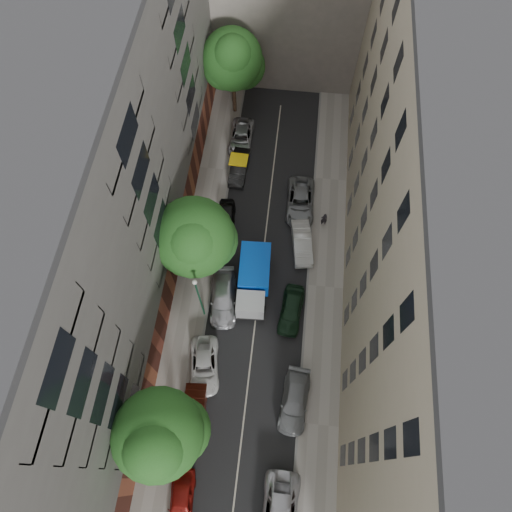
# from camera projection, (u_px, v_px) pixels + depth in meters

# --- Properties ---
(ground) EXTENTS (120.00, 120.00, 0.00)m
(ground) POSITION_uv_depth(u_px,v_px,m) (260.00, 280.00, 38.64)
(ground) COLOR #4C4C49
(ground) RESTS_ON ground
(road_surface) EXTENTS (8.00, 44.00, 0.02)m
(road_surface) POSITION_uv_depth(u_px,v_px,m) (260.00, 280.00, 38.63)
(road_surface) COLOR black
(road_surface) RESTS_ON ground
(sidewalk_left) EXTENTS (3.00, 44.00, 0.15)m
(sidewalk_left) POSITION_uv_depth(u_px,v_px,m) (196.00, 273.00, 38.84)
(sidewalk_left) COLOR gray
(sidewalk_left) RESTS_ON ground
(sidewalk_right) EXTENTS (3.00, 44.00, 0.15)m
(sidewalk_right) POSITION_uv_depth(u_px,v_px,m) (325.00, 287.00, 38.30)
(sidewalk_right) COLOR gray
(sidewalk_right) RESTS_ON ground
(building_left) EXTENTS (8.00, 44.00, 20.00)m
(building_left) POSITION_uv_depth(u_px,v_px,m) (97.00, 205.00, 30.19)
(building_left) COLOR #54514E
(building_left) RESTS_ON ground
(building_right) EXTENTS (8.00, 44.00, 20.00)m
(building_right) POSITION_uv_depth(u_px,v_px,m) (432.00, 237.00, 29.11)
(building_right) COLOR tan
(building_right) RESTS_ON ground
(tarp_truck) EXTENTS (2.60, 6.05, 2.75)m
(tarp_truck) POSITION_uv_depth(u_px,v_px,m) (254.00, 280.00, 37.02)
(tarp_truck) COLOR black
(tarp_truck) RESTS_ON ground
(car_left_0) EXTENTS (1.96, 4.22, 1.40)m
(car_left_0) POSITION_uv_depth(u_px,v_px,m) (181.00, 501.00, 30.80)
(car_left_0) COLOR maroon
(car_left_0) RESTS_ON ground
(car_left_1) EXTENTS (1.93, 4.56, 1.46)m
(car_left_1) POSITION_uv_depth(u_px,v_px,m) (194.00, 415.00, 33.20)
(car_left_1) COLOR #4E190F
(car_left_1) RESTS_ON ground
(car_left_2) EXTENTS (2.90, 4.97, 1.30)m
(car_left_2) POSITION_uv_depth(u_px,v_px,m) (204.00, 366.00, 34.84)
(car_left_2) COLOR silver
(car_left_2) RESTS_ON ground
(car_left_3) EXTENTS (2.69, 5.31, 1.48)m
(car_left_3) POSITION_uv_depth(u_px,v_px,m) (223.00, 298.00, 37.16)
(car_left_3) COLOR #BCBCC1
(car_left_3) RESTS_ON ground
(car_left_4) EXTENTS (1.98, 3.97, 1.30)m
(car_left_4) POSITION_uv_depth(u_px,v_px,m) (227.00, 218.00, 40.58)
(car_left_4) COLOR black
(car_left_4) RESTS_ON ground
(car_left_5) EXTENTS (1.64, 4.35, 1.42)m
(car_left_5) POSITION_uv_depth(u_px,v_px,m) (239.00, 167.00, 42.94)
(car_left_5) COLOR black
(car_left_5) RESTS_ON ground
(car_left_6) EXTENTS (2.20, 4.77, 1.33)m
(car_left_6) POSITION_uv_depth(u_px,v_px,m) (241.00, 137.00, 44.56)
(car_left_6) COLOR #B8B8BD
(car_left_6) RESTS_ON ground
(car_right_1) EXTENTS (2.33, 4.97, 1.40)m
(car_right_1) POSITION_uv_depth(u_px,v_px,m) (295.00, 401.00, 33.64)
(car_right_1) COLOR gray
(car_right_1) RESTS_ON ground
(car_right_2) EXTENTS (2.16, 4.51, 1.49)m
(car_right_2) POSITION_uv_depth(u_px,v_px,m) (291.00, 310.00, 36.71)
(car_right_2) COLOR black
(car_right_2) RESTS_ON ground
(car_right_3) EXTENTS (2.27, 4.64, 1.46)m
(car_right_3) POSITION_uv_depth(u_px,v_px,m) (302.00, 243.00, 39.39)
(car_right_3) COLOR silver
(car_right_3) RESTS_ON ground
(car_right_4) EXTENTS (2.57, 5.33, 1.46)m
(car_right_4) POSITION_uv_depth(u_px,v_px,m) (300.00, 202.00, 41.24)
(car_right_4) COLOR slate
(car_right_4) RESTS_ON ground
(tree_near) EXTENTS (5.68, 5.46, 10.10)m
(tree_near) POSITION_uv_depth(u_px,v_px,m) (160.00, 436.00, 26.71)
(tree_near) COLOR #382619
(tree_near) RESTS_ON sidewalk_left
(tree_mid) EXTENTS (6.30, 6.17, 8.86)m
(tree_mid) POSITION_uv_depth(u_px,v_px,m) (195.00, 240.00, 33.83)
(tree_mid) COLOR #382619
(tree_mid) RESTS_ON sidewalk_left
(tree_far) EXTENTS (5.76, 5.55, 9.28)m
(tree_far) POSITION_uv_depth(u_px,v_px,m) (233.00, 62.00, 41.18)
(tree_far) COLOR #382619
(tree_far) RESTS_ON sidewalk_left
(lamp_post) EXTENTS (0.36, 0.36, 6.84)m
(lamp_post) POSITION_uv_depth(u_px,v_px,m) (199.00, 295.00, 33.44)
(lamp_post) COLOR #185435
(lamp_post) RESTS_ON sidewalk_left
(pedestrian) EXTENTS (0.62, 0.44, 1.58)m
(pedestrian) POSITION_uv_depth(u_px,v_px,m) (324.00, 219.00, 40.19)
(pedestrian) COLOR black
(pedestrian) RESTS_ON sidewalk_right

